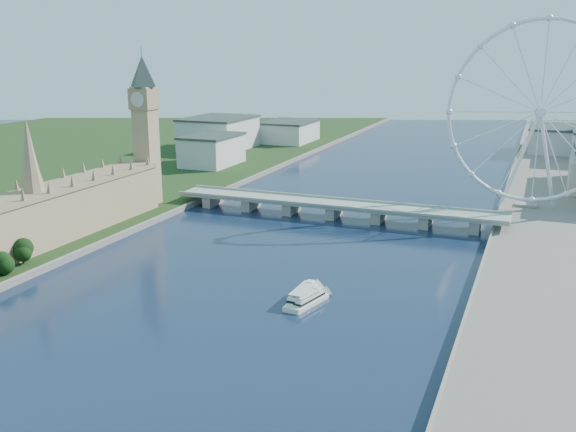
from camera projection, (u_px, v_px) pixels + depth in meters
The scene contains 7 objects.
parliament_range at pixel (36, 219), 346.39m from camera, with size 24.00×200.00×70.00m.
big_ben at pixel (145, 111), 431.35m from camera, with size 20.02×20.02×110.00m.
westminster_bridge at pixel (334, 207), 420.54m from camera, with size 220.00×22.00×9.50m.
london_eye at pixel (540, 113), 411.80m from camera, with size 113.60×39.12×124.30m.
city_skyline at pixel (451, 143), 637.76m from camera, with size 505.00×280.00×32.00m.
tour_boat_near at pixel (308, 305), 277.73m from camera, with size 6.83×26.88×5.91m, color beige, non-canonical shape.
tour_boat_far at pixel (303, 302), 280.80m from camera, with size 7.99×31.19×6.90m, color silver, non-canonical shape.
Camera 1 is at (122.52, -90.71, 107.36)m, focal length 40.00 mm.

